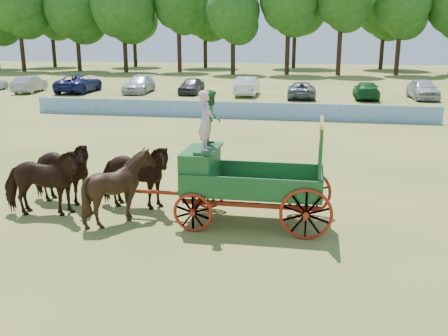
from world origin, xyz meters
TOP-DOWN VIEW (x-y plane):
  - ground at (0.00, 0.00)m, footprint 160.00×160.00m
  - horse_lead_left at (-3.21, -0.47)m, footprint 2.58×1.51m
  - horse_lead_right at (-3.21, 0.63)m, footprint 2.55×1.43m
  - horse_wheel_left at (-0.81, -0.47)m, footprint 2.12×1.95m
  - horse_wheel_right at (-0.81, 0.63)m, footprint 2.45×1.15m
  - farm_dray at (2.15, 0.11)m, footprint 6.00×2.00m
  - sponsor_banner at (-1.00, 18.00)m, footprint 26.00×0.08m
  - parked_cars at (-1.95, 29.99)m, footprint 52.57×6.59m
  - treeline at (-5.00, 60.50)m, footprint 88.94×24.22m

SIDE VIEW (x-z plane):
  - ground at x=0.00m, z-range 0.00..0.00m
  - sponsor_banner at x=-1.00m, z-range 0.00..1.05m
  - parked_cars at x=-1.95m, z-range -0.06..1.59m
  - horse_lead_left at x=-3.21m, z-range 0.00..2.05m
  - horse_lead_right at x=-3.21m, z-range 0.00..2.05m
  - horse_wheel_right at x=-0.81m, z-range 0.00..2.05m
  - horse_wheel_left at x=-0.81m, z-range 0.00..2.05m
  - farm_dray at x=2.15m, z-range -0.23..3.52m
  - treeline at x=-5.00m, z-range 1.52..17.53m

